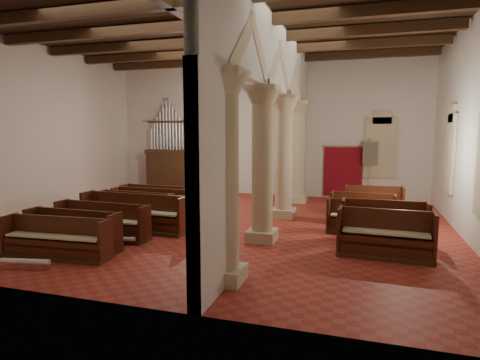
% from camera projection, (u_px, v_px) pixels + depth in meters
% --- Properties ---
extents(floor, '(14.00, 14.00, 0.00)m').
position_uv_depth(floor, '(218.00, 224.00, 12.67)').
color(floor, maroon).
rests_on(floor, ground).
extents(ceiling, '(14.00, 14.00, 0.00)m').
position_uv_depth(ceiling, '(217.00, 26.00, 11.90)').
color(ceiling, black).
rests_on(ceiling, wall_back).
extents(wall_back, '(14.00, 0.02, 6.00)m').
position_uv_depth(wall_back, '(264.00, 128.00, 17.97)').
color(wall_back, silver).
rests_on(wall_back, floor).
extents(wall_front, '(14.00, 0.02, 6.00)m').
position_uv_depth(wall_front, '(91.00, 128.00, 6.60)').
color(wall_front, silver).
rests_on(wall_front, floor).
extents(wall_left, '(0.02, 12.00, 6.00)m').
position_uv_depth(wall_left, '(34.00, 128.00, 14.33)').
color(wall_left, silver).
rests_on(wall_left, floor).
extents(wall_right, '(0.02, 12.00, 6.00)m').
position_uv_depth(wall_right, '(474.00, 128.00, 10.24)').
color(wall_right, silver).
rests_on(wall_right, floor).
extents(ceiling_beams, '(13.80, 11.80, 0.30)m').
position_uv_depth(ceiling_beams, '(217.00, 33.00, 11.93)').
color(ceiling_beams, '#3E2714').
rests_on(ceiling_beams, wall_back).
extents(arcade, '(0.90, 11.90, 6.00)m').
position_uv_depth(arcade, '(275.00, 109.00, 11.69)').
color(arcade, '#C3B991').
rests_on(arcade, floor).
extents(window_right_b, '(0.03, 1.00, 2.20)m').
position_uv_depth(window_right_b, '(451.00, 153.00, 12.72)').
color(window_right_b, '#377D5C').
rests_on(window_right_b, wall_right).
extents(window_back, '(1.00, 0.03, 2.20)m').
position_uv_depth(window_back, '(381.00, 148.00, 16.60)').
color(window_back, '#377D5C').
rests_on(window_back, wall_back).
extents(pipe_organ, '(2.10, 0.85, 4.40)m').
position_uv_depth(pipe_organ, '(169.00, 163.00, 19.02)').
color(pipe_organ, '#3E2714').
rests_on(pipe_organ, floor).
extents(lectern, '(0.66, 0.69, 1.38)m').
position_uv_depth(lectern, '(204.00, 181.00, 18.59)').
color(lectern, '#3D2B13').
rests_on(lectern, floor).
extents(dossal_curtain, '(1.80, 0.07, 2.17)m').
position_uv_depth(dossal_curtain, '(343.00, 171.00, 17.11)').
color(dossal_curtain, maroon).
rests_on(dossal_curtain, floor).
extents(processional_banner, '(0.60, 0.76, 2.65)m').
position_uv_depth(processional_banner, '(369.00, 181.00, 16.43)').
color(processional_banner, '#3E2714').
rests_on(processional_banner, floor).
extents(hymnal_box_a, '(0.44, 0.40, 0.35)m').
position_uv_depth(hymnal_box_a, '(104.00, 242.00, 9.60)').
color(hymnal_box_a, navy).
rests_on(hymnal_box_a, floor).
extents(hymnal_box_b, '(0.33, 0.29, 0.29)m').
position_uv_depth(hymnal_box_b, '(105.00, 239.00, 10.00)').
color(hymnal_box_b, navy).
rests_on(hymnal_box_b, floor).
extents(hymnal_box_c, '(0.32, 0.27, 0.30)m').
position_uv_depth(hymnal_box_c, '(163.00, 216.00, 12.66)').
color(hymnal_box_c, navy).
rests_on(hymnal_box_c, floor).
extents(tube_heater_a, '(1.10, 0.32, 0.11)m').
position_uv_depth(tube_heater_a, '(25.00, 261.00, 8.59)').
color(tube_heater_a, white).
rests_on(tube_heater_a, floor).
extents(tube_heater_b, '(1.06, 0.35, 0.11)m').
position_uv_depth(tube_heater_b, '(115.00, 239.00, 10.34)').
color(tube_heater_b, white).
rests_on(tube_heater_b, floor).
extents(nave_pew_0, '(2.68, 0.80, 0.95)m').
position_uv_depth(nave_pew_0, '(56.00, 244.00, 9.32)').
color(nave_pew_0, '#3E2714').
rests_on(nave_pew_0, floor).
extents(nave_pew_1, '(2.54, 0.68, 0.98)m').
position_uv_depth(nave_pew_1, '(73.00, 237.00, 9.92)').
color(nave_pew_1, '#3E2714').
rests_on(nave_pew_1, floor).
extents(nave_pew_2, '(2.81, 0.76, 0.97)m').
position_uv_depth(nave_pew_2, '(102.00, 226.00, 10.98)').
color(nave_pew_2, '#3E2714').
rests_on(nave_pew_2, floor).
extents(nave_pew_3, '(3.33, 0.81, 1.08)m').
position_uv_depth(nave_pew_3, '(134.00, 219.00, 11.77)').
color(nave_pew_3, '#3E2714').
rests_on(nave_pew_3, floor).
extents(nave_pew_4, '(2.62, 0.78, 0.98)m').
position_uv_depth(nave_pew_4, '(135.00, 213.00, 12.79)').
color(nave_pew_4, '#3E2714').
rests_on(nave_pew_4, floor).
extents(nave_pew_5, '(2.78, 0.69, 1.01)m').
position_uv_depth(nave_pew_5, '(152.00, 209.00, 13.30)').
color(nave_pew_5, '#3E2714').
rests_on(nave_pew_5, floor).
extents(nave_pew_6, '(2.63, 0.82, 0.99)m').
position_uv_depth(nave_pew_6, '(156.00, 205.00, 14.09)').
color(nave_pew_6, '#3E2714').
rests_on(nave_pew_6, floor).
extents(aisle_pew_0, '(2.18, 0.85, 1.11)m').
position_uv_depth(aisle_pew_0, '(385.00, 241.00, 9.34)').
color(aisle_pew_0, '#3E2714').
rests_on(aisle_pew_0, floor).
extents(aisle_pew_1, '(2.16, 0.78, 1.13)m').
position_uv_depth(aisle_pew_1, '(384.00, 229.00, 10.43)').
color(aisle_pew_1, '#3E2714').
rests_on(aisle_pew_1, floor).
extents(aisle_pew_2, '(2.00, 0.76, 0.96)m').
position_uv_depth(aisle_pew_2, '(362.00, 223.00, 11.37)').
color(aisle_pew_2, '#3E2714').
rests_on(aisle_pew_2, floor).
extents(aisle_pew_3, '(1.96, 0.79, 1.02)m').
position_uv_depth(aisle_pew_3, '(362.00, 215.00, 12.36)').
color(aisle_pew_3, '#3E2714').
rests_on(aisle_pew_3, floor).
extents(aisle_pew_4, '(1.88, 0.85, 1.09)m').
position_uv_depth(aisle_pew_4, '(373.00, 208.00, 13.26)').
color(aisle_pew_4, '#3E2714').
rests_on(aisle_pew_4, floor).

